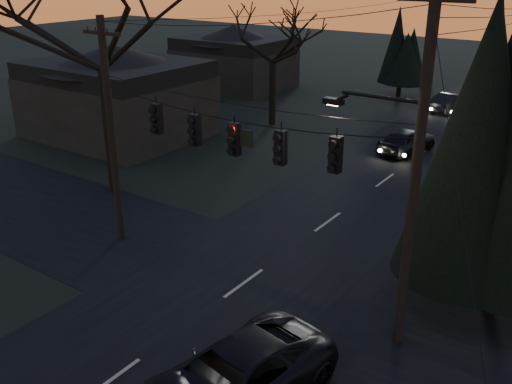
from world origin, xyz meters
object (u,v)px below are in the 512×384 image
Objects in this scene: evergreen_right at (512,161)px; sedan_oncoming_b at (451,103)px; sedan_oncoming_a at (407,141)px; suv_near at (234,379)px; utility_pole_left at (122,238)px; utility_pole_far_l at (430,86)px; utility_pole_right at (397,341)px; bare_tree_left at (97,16)px.

evergreen_right reaches higher than sedan_oncoming_b.
sedan_oncoming_a is 11.01m from sedan_oncoming_b.
sedan_oncoming_a is at bearing 111.09° from suv_near.
utility_pole_far_l is at bearing 90.00° from utility_pole_left.
utility_pole_left is 1.00× the size of evergreen_right.
utility_pole_left reaches higher than sedan_oncoming_b.
suv_near is at bearing -115.82° from evergreen_right.
suv_near is (9.17, -40.75, 0.77)m from utility_pole_far_l.
evergreen_right is at bearing 122.39° from sedan_oncoming_b.
suv_near is (9.17, -4.75, 0.77)m from utility_pole_left.
utility_pole_right is 5.34m from suv_near.
evergreen_right reaches higher than utility_pole_far_l.
evergreen_right is at bearing 64.69° from utility_pole_right.
sedan_oncoming_b is (-4.88, 32.54, -0.09)m from suv_near.
utility_pole_left is 14.42m from evergreen_right.
utility_pole_left is at bearing -38.89° from bare_tree_left.
bare_tree_left is at bearing 159.48° from suv_near.
utility_pole_left is at bearing 93.65° from sedan_oncoming_b.
sedan_oncoming_b is at bearing 109.98° from evergreen_right.
sedan_oncoming_a is (-3.97, 21.56, -0.04)m from suv_near.
utility_pole_right reaches higher than suv_near.
evergreen_right is at bearing 129.94° from sedan_oncoming_a.
utility_pole_far_l is at bearing 83.05° from bare_tree_left.
evergreen_right is at bearing 74.85° from suv_near.
sedan_oncoming_b is (-8.85, 24.34, -4.18)m from evergreen_right.
utility_pole_left is 1.54× the size of suv_near.
evergreen_right is (1.63, 3.45, 4.85)m from utility_pole_right.
utility_pole_right is 37.79m from utility_pole_far_l.
bare_tree_left is at bearing 168.25° from utility_pole_right.
utility_pole_left reaches higher than utility_pole_far_l.
sedan_oncoming_b is at bearing -75.96° from sedan_oncoming_a.
utility_pole_far_l reaches higher than sedan_oncoming_a.
suv_near is at bearing 110.95° from sedan_oncoming_b.
utility_pole_left is 2.06× the size of sedan_oncoming_b.
utility_pole_right is 17.97m from sedan_oncoming_a.
utility_pole_left reaches higher than sedan_oncoming_a.
utility_pole_right is at bearing 116.97° from sedan_oncoming_b.
utility_pole_far_l is 1.94× the size of sedan_oncoming_b.
bare_tree_left is (-4.00, 3.22, 8.03)m from utility_pole_left.
utility_pole_left is (-11.50, 0.00, 0.00)m from utility_pole_right.
evergreen_right is (13.13, -32.55, 4.85)m from utility_pole_far_l.
utility_pole_right reaches higher than utility_pole_left.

